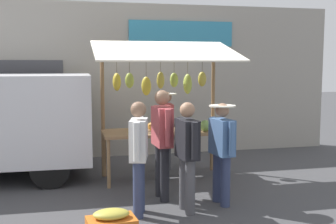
{
  "coord_description": "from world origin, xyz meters",
  "views": [
    {
      "loc": [
        1.68,
        7.44,
        2.09
      ],
      "look_at": [
        0.0,
        0.3,
        1.25
      ],
      "focal_mm": 45.89,
      "sensor_mm": 36.0,
      "label": 1
    }
  ],
  "objects_px": {
    "vendor_with_sunhat": "(167,124)",
    "shopper_with_shopping_bag": "(187,150)",
    "shopper_in_grey_tee": "(162,136)",
    "shopper_with_ponytail": "(222,146)",
    "shopper_in_striped_shirt": "(139,151)",
    "market_stall": "(164,93)"
  },
  "relations": [
    {
      "from": "vendor_with_sunhat",
      "to": "shopper_with_shopping_bag",
      "type": "relative_size",
      "value": 0.98
    },
    {
      "from": "shopper_in_grey_tee",
      "to": "shopper_with_ponytail",
      "type": "xyz_separation_m",
      "value": [
        -0.8,
        0.44,
        -0.1
      ]
    },
    {
      "from": "vendor_with_sunhat",
      "to": "shopper_in_striped_shirt",
      "type": "bearing_deg",
      "value": -16.79
    },
    {
      "from": "shopper_with_ponytail",
      "to": "market_stall",
      "type": "bearing_deg",
      "value": 9.03
    },
    {
      "from": "shopper_in_striped_shirt",
      "to": "shopper_with_shopping_bag",
      "type": "distance_m",
      "value": 0.68
    },
    {
      "from": "shopper_with_ponytail",
      "to": "shopper_in_striped_shirt",
      "type": "bearing_deg",
      "value": 89.75
    },
    {
      "from": "vendor_with_sunhat",
      "to": "shopper_in_striped_shirt",
      "type": "distance_m",
      "value": 2.69
    },
    {
      "from": "shopper_with_ponytail",
      "to": "shopper_in_grey_tee",
      "type": "bearing_deg",
      "value": 53.41
    },
    {
      "from": "shopper_in_grey_tee",
      "to": "shopper_with_ponytail",
      "type": "bearing_deg",
      "value": -121.83
    },
    {
      "from": "market_stall",
      "to": "shopper_with_shopping_bag",
      "type": "height_order",
      "value": "market_stall"
    },
    {
      "from": "vendor_with_sunhat",
      "to": "shopper_in_striped_shirt",
      "type": "relative_size",
      "value": 0.97
    },
    {
      "from": "shopper_with_ponytail",
      "to": "shopper_with_shopping_bag",
      "type": "bearing_deg",
      "value": 100.52
    },
    {
      "from": "shopper_with_ponytail",
      "to": "shopper_with_shopping_bag",
      "type": "height_order",
      "value": "shopper_with_shopping_bag"
    },
    {
      "from": "vendor_with_sunhat",
      "to": "shopper_in_striped_shirt",
      "type": "height_order",
      "value": "shopper_in_striped_shirt"
    },
    {
      "from": "vendor_with_sunhat",
      "to": "shopper_with_shopping_bag",
      "type": "height_order",
      "value": "shopper_with_shopping_bag"
    },
    {
      "from": "market_stall",
      "to": "vendor_with_sunhat",
      "type": "bearing_deg",
      "value": -106.2
    },
    {
      "from": "vendor_with_sunhat",
      "to": "shopper_in_grey_tee",
      "type": "xyz_separation_m",
      "value": [
        0.51,
        1.89,
        0.09
      ]
    },
    {
      "from": "vendor_with_sunhat",
      "to": "shopper_with_shopping_bag",
      "type": "bearing_deg",
      "value": -2.17
    },
    {
      "from": "shopper_with_ponytail",
      "to": "shopper_with_shopping_bag",
      "type": "relative_size",
      "value": 0.97
    },
    {
      "from": "vendor_with_sunhat",
      "to": "shopper_with_ponytail",
      "type": "xyz_separation_m",
      "value": [
        -0.29,
        2.33,
        -0.01
      ]
    },
    {
      "from": "market_stall",
      "to": "vendor_with_sunhat",
      "type": "distance_m",
      "value": 0.99
    },
    {
      "from": "vendor_with_sunhat",
      "to": "shopper_in_grey_tee",
      "type": "relative_size",
      "value": 0.91
    }
  ]
}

